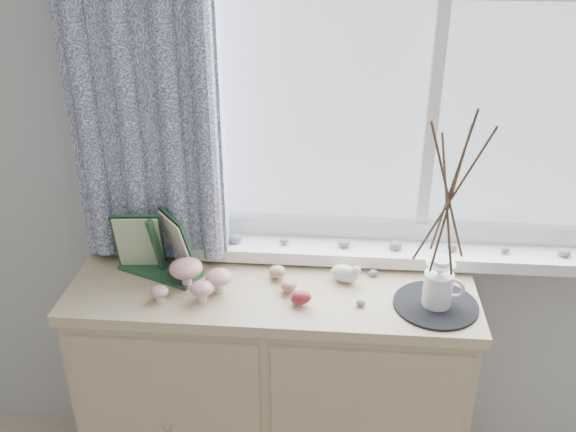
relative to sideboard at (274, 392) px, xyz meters
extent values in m
cube|color=beige|center=(0.15, 0.25, 0.87)|extent=(4.00, 0.04, 2.60)
cube|color=white|center=(0.45, 0.17, 0.45)|extent=(1.45, 0.16, 0.04)
cube|color=tan|center=(0.00, 0.01, -0.02)|extent=(1.17, 0.43, 0.81)
cube|color=tan|center=(0.00, 0.01, 0.41)|extent=(1.20, 0.45, 0.03)
cylinder|color=beige|center=(-0.25, -0.04, 0.46)|extent=(0.03, 0.03, 0.06)
ellipsoid|color=#930504|center=(-0.25, -0.04, 0.49)|extent=(0.10, 0.10, 0.05)
cylinder|color=beige|center=(-0.19, -0.11, 0.45)|extent=(0.03, 0.03, 0.04)
ellipsoid|color=#930504|center=(-0.19, -0.11, 0.47)|extent=(0.07, 0.07, 0.04)
cylinder|color=beige|center=(-0.31, -0.12, 0.44)|extent=(0.02, 0.02, 0.03)
ellipsoid|color=#930504|center=(-0.31, -0.12, 0.46)|extent=(0.05, 0.05, 0.03)
cylinder|color=beige|center=(-0.15, -0.06, 0.45)|extent=(0.03, 0.03, 0.05)
ellipsoid|color=#930504|center=(-0.15, -0.06, 0.47)|extent=(0.08, 0.08, 0.04)
ellipsoid|color=tan|center=(0.05, -0.04, 0.45)|extent=(0.05, 0.04, 0.06)
ellipsoid|color=tan|center=(0.01, 0.03, 0.45)|extent=(0.05, 0.04, 0.06)
ellipsoid|color=maroon|center=(0.09, -0.10, 0.45)|extent=(0.05, 0.04, 0.06)
cylinder|color=black|center=(0.47, -0.08, 0.43)|extent=(0.24, 0.24, 0.01)
cylinder|color=white|center=(0.47, -0.08, 0.48)|extent=(0.11, 0.11, 0.10)
cone|color=white|center=(0.47, -0.08, 0.55)|extent=(0.08, 0.08, 0.04)
cylinder|color=white|center=(0.47, -0.08, 0.57)|extent=(0.05, 0.05, 0.02)
torus|color=white|center=(0.52, -0.08, 0.49)|extent=(0.06, 0.03, 0.06)
ellipsoid|color=gray|center=(0.26, -0.09, 0.43)|extent=(0.03, 0.03, 0.02)
ellipsoid|color=gray|center=(0.30, 0.07, 0.43)|extent=(0.03, 0.03, 0.02)
ellipsoid|color=gray|center=(0.48, -0.07, 0.43)|extent=(0.03, 0.03, 0.02)
ellipsoid|color=gray|center=(0.18, 0.11, 0.43)|extent=(0.03, 0.03, 0.02)
camera|label=1|loc=(0.18, -1.60, 1.47)|focal=40.00mm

